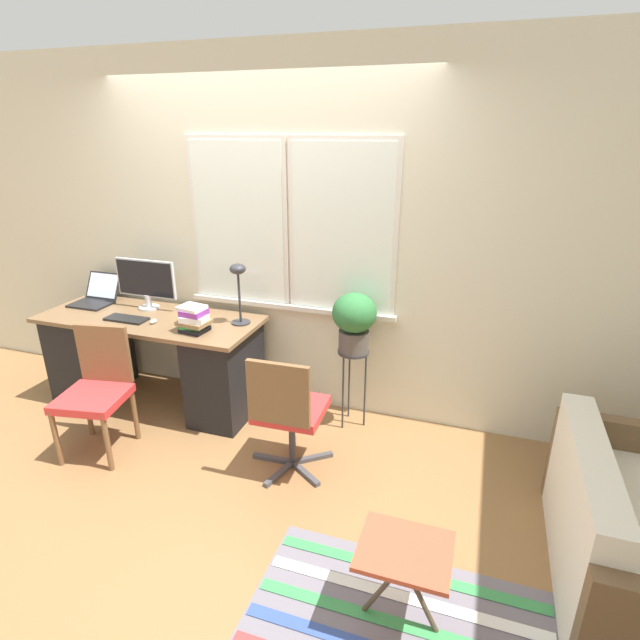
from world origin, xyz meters
The scene contains 16 objects.
ground_plane centered at (0.00, 0.00, 0.00)m, with size 14.00×14.00×0.00m, color olive.
wall_back_with_window centered at (0.01, 0.76, 1.35)m, with size 9.00×0.12×2.70m.
desk centered at (-0.84, 0.34, 0.40)m, with size 1.76×0.68×0.75m.
laptop centered at (-1.47, 0.48, 0.80)m, with size 0.32×0.35×0.23m.
monitor centered at (-0.96, 0.51, 0.98)m, with size 0.53×0.16×0.41m.
keyboard centered at (-0.96, 0.23, 0.76)m, with size 0.33×0.14×0.02m.
mouse centered at (-0.72, 0.23, 0.76)m, with size 0.04×0.07×0.03m.
desk_lamp centered at (-0.10, 0.45, 1.08)m, with size 0.14×0.14×0.46m.
book_stack centered at (-0.34, 0.19, 0.84)m, with size 0.24×0.19×0.19m.
desk_chair_wooden centered at (-0.82, -0.32, 0.47)m, with size 0.49×0.49×0.87m.
office_chair_swivel centered at (0.53, -0.16, 0.46)m, with size 0.54×0.56×0.86m.
couch_loveseat centered at (2.45, -0.45, 0.27)m, with size 0.76×1.29×0.73m.
plant_stand centered at (0.77, 0.52, 0.53)m, with size 0.23×0.23×0.62m.
potted_plant centered at (0.77, 0.52, 0.86)m, with size 0.32×0.32×0.43m.
floor_rug_striped centered at (1.41, -1.03, 0.00)m, with size 1.39×0.81×0.01m.
folding_stool centered at (1.42, -1.01, 0.39)m, with size 0.40×0.34×0.44m.
Camera 1 is at (1.60, -2.69, 2.13)m, focal length 28.00 mm.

